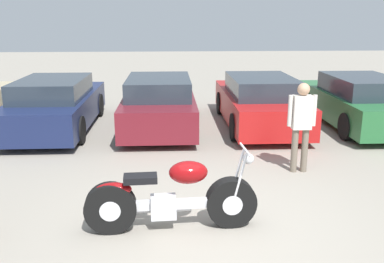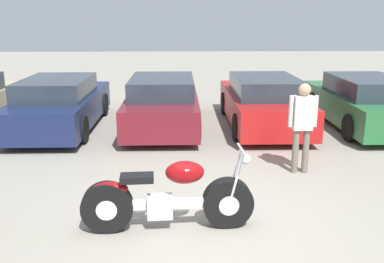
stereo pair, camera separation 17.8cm
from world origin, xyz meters
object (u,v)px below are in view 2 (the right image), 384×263
object	(u,v)px
parked_car_navy	(60,104)
motorcycle	(167,198)
parked_car_maroon	(163,103)
person_standing	(303,121)
parked_car_green	(363,103)
parked_car_red	(263,102)

from	to	relation	value
parked_car_navy	motorcycle	bearing A→B (deg)	-62.37
parked_car_maroon	person_standing	distance (m)	4.38
parked_car_navy	parked_car_maroon	bearing A→B (deg)	2.21
motorcycle	parked_car_maroon	size ratio (longest dim) A/B	0.51
motorcycle	parked_car_green	bearing A→B (deg)	47.77
parked_car_navy	parked_car_red	bearing A→B (deg)	0.97
parked_car_red	parked_car_green	distance (m)	2.60
parked_car_navy	parked_car_green	xyz separation A→B (m)	(7.81, -0.01, 0.00)
parked_car_navy	parked_car_maroon	world-z (taller)	same
parked_car_green	person_standing	size ratio (longest dim) A/B	2.73
parked_car_navy	person_standing	bearing A→B (deg)	-32.68
parked_car_green	person_standing	distance (m)	4.23
parked_car_maroon	parked_car_green	world-z (taller)	same
parked_car_maroon	parked_car_navy	bearing A→B (deg)	-177.79
motorcycle	parked_car_navy	world-z (taller)	parked_car_navy
parked_car_red	person_standing	size ratio (longest dim) A/B	2.73
parked_car_green	motorcycle	bearing A→B (deg)	-132.23
motorcycle	person_standing	world-z (taller)	person_standing
parked_car_navy	person_standing	size ratio (longest dim) A/B	2.73
person_standing	motorcycle	bearing A→B (deg)	-138.81
motorcycle	parked_car_green	xyz separation A→B (m)	(4.95, 5.45, 0.19)
parked_car_navy	parked_car_red	distance (m)	5.20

